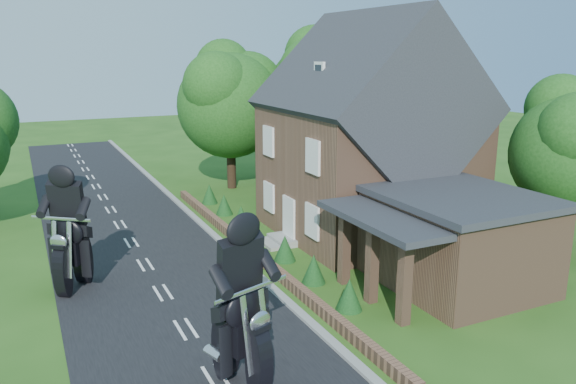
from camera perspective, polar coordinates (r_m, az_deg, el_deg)
name	(u,v)px	position (r m, az deg, el deg)	size (l,w,h in m)	color
ground	(186,329)	(18.18, -10.36, -13.57)	(120.00, 120.00, 0.00)	#254F16
road	(186,329)	(18.18, -10.36, -13.54)	(7.00, 80.00, 0.02)	black
kerb	(291,305)	(19.28, 0.34, -11.44)	(0.30, 80.00, 0.12)	gray
garden_wall	(253,252)	(23.69, -3.56, -6.12)	(0.30, 22.00, 0.40)	brown
house	(368,141)	(26.34, 8.09, 5.14)	(9.54, 8.64, 10.24)	brown
annex	(455,238)	(21.34, 16.57, -4.55)	(7.05, 5.94, 3.44)	brown
tree_house_right	(436,112)	(32.00, 14.83, 7.91)	(6.51, 6.00, 8.40)	black
tree_behind_house	(329,86)	(36.67, 4.20, 10.69)	(7.81, 7.20, 10.08)	black
tree_behind_left	(236,96)	(35.05, -5.34, 9.70)	(6.94, 6.40, 9.16)	black
shrub_a	(349,294)	(19.02, 6.24, -10.29)	(0.90, 0.90, 1.10)	#123915
shrub_b	(314,269)	(21.00, 2.63, -7.79)	(0.90, 0.90, 1.10)	#123915
shrub_c	(285,248)	(23.09, -0.32, -5.72)	(0.90, 0.90, 1.10)	#123915
shrub_d	(241,217)	(27.47, -4.78, -2.51)	(0.90, 0.90, 1.10)	#123915
shrub_e	(224,204)	(29.73, -6.51, -1.26)	(0.90, 0.90, 1.10)	#123915
shrub_f	(209,194)	(32.03, -7.98, -0.19)	(0.90, 0.90, 1.10)	#123915
motorcycle_lead	(242,362)	(14.93, -4.68, -16.87)	(0.38, 1.51, 1.40)	black
motorcycle_follow	(74,272)	(21.70, -20.95, -7.61)	(0.38, 1.49, 1.39)	black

